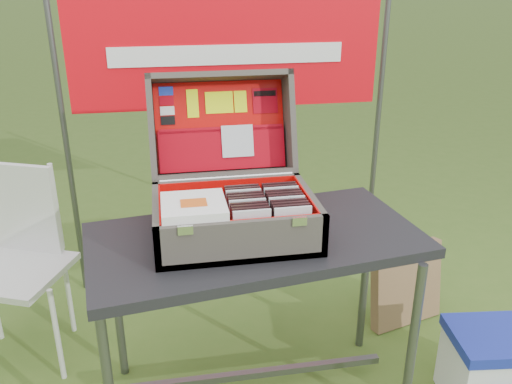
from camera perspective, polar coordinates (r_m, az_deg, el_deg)
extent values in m
cube|color=black|center=(2.06, -0.07, -5.07)|extent=(1.32, 0.78, 0.04)
cylinder|color=#59595B|center=(2.22, 16.10, -15.57)|extent=(0.04, 0.04, 0.74)
cylinder|color=#59595B|center=(2.46, -14.41, -11.36)|extent=(0.04, 0.04, 0.74)
cylinder|color=#59595B|center=(2.60, 11.38, -9.04)|extent=(0.04, 0.04, 0.74)
cube|color=#59595B|center=(2.42, -0.06, -18.57)|extent=(1.09, 0.03, 0.03)
cube|color=#5D564B|center=(2.03, -2.22, -4.44)|extent=(0.59, 0.42, 0.02)
cube|color=#5D564B|center=(1.82, -1.37, -5.35)|extent=(0.59, 0.02, 0.16)
cube|color=#5D564B|center=(2.18, -2.98, -0.51)|extent=(0.59, 0.02, 0.16)
cube|color=#5D564B|center=(1.99, -10.39, -3.29)|extent=(0.02, 0.42, 0.16)
cube|color=#5D564B|center=(2.06, 5.61, -2.11)|extent=(0.02, 0.42, 0.16)
cube|color=red|center=(2.02, -2.23, -4.07)|extent=(0.54, 0.38, 0.01)
cube|color=silver|center=(1.77, -7.44, -4.00)|extent=(0.05, 0.01, 0.03)
cube|color=silver|center=(1.82, 4.60, -3.08)|extent=(0.05, 0.01, 0.03)
cylinder|color=silver|center=(2.16, -3.07, 1.53)|extent=(0.53, 0.02, 0.02)
cube|color=#5D564B|center=(2.31, -3.80, 6.92)|extent=(0.59, 0.15, 0.41)
cube|color=#5D564B|center=(2.26, -3.93, 12.06)|extent=(0.59, 0.16, 0.07)
cube|color=#5D564B|center=(2.24, -3.31, 1.92)|extent=(0.59, 0.16, 0.07)
cube|color=#5D564B|center=(2.23, -10.93, 6.55)|extent=(0.02, 0.28, 0.45)
cube|color=#5D564B|center=(2.29, 3.51, 7.34)|extent=(0.02, 0.28, 0.45)
cube|color=red|center=(2.29, -3.76, 6.94)|extent=(0.54, 0.12, 0.35)
cube|color=red|center=(1.83, -1.44, -4.82)|extent=(0.54, 0.01, 0.14)
cube|color=red|center=(2.16, -2.94, -0.38)|extent=(0.54, 0.01, 0.14)
cube|color=red|center=(1.98, -9.99, -2.96)|extent=(0.01, 0.38, 0.14)
cube|color=red|center=(2.05, 5.23, -1.85)|extent=(0.01, 0.38, 0.14)
cube|color=#9D010E|center=(2.27, -3.56, 4.49)|extent=(0.52, 0.08, 0.17)
cube|color=#9D010E|center=(2.27, -3.67, 6.62)|extent=(0.51, 0.03, 0.03)
cube|color=silver|center=(2.26, -1.96, 5.39)|extent=(0.13, 0.05, 0.13)
cube|color=#1933B2|center=(2.29, -9.46, 10.43)|extent=(0.06, 0.01, 0.04)
cube|color=#A9000E|center=(2.28, -9.39, 9.44)|extent=(0.06, 0.01, 0.04)
cube|color=white|center=(2.28, -9.32, 8.44)|extent=(0.06, 0.01, 0.04)
cube|color=black|center=(2.28, -9.25, 7.44)|extent=(0.06, 0.01, 0.04)
cube|color=#E4FB0A|center=(2.29, -6.69, 9.23)|extent=(0.05, 0.04, 0.11)
cube|color=#E4FB0A|center=(2.29, -3.89, 9.38)|extent=(0.12, 0.03, 0.09)
cube|color=#E4FB0A|center=(2.31, -1.65, 9.49)|extent=(0.05, 0.03, 0.09)
cube|color=#A9000E|center=(2.32, 0.96, 9.59)|extent=(0.11, 0.04, 0.10)
cube|color=black|center=(2.33, 0.92, 10.33)|extent=(0.09, 0.01, 0.02)
cube|color=silver|center=(1.85, -0.42, -4.05)|extent=(0.13, 0.01, 0.15)
cube|color=black|center=(1.87, -0.54, -3.74)|extent=(0.13, 0.01, 0.15)
cube|color=black|center=(1.89, -0.66, -3.43)|extent=(0.13, 0.01, 0.15)
cube|color=black|center=(1.91, -0.77, -3.13)|extent=(0.13, 0.01, 0.15)
cube|color=silver|center=(1.93, -0.89, -2.84)|extent=(0.13, 0.01, 0.15)
cube|color=black|center=(1.95, -1.00, -2.55)|extent=(0.13, 0.01, 0.15)
cube|color=black|center=(1.97, -1.10, -2.27)|extent=(0.13, 0.01, 0.15)
cube|color=black|center=(2.00, -1.21, -1.99)|extent=(0.13, 0.01, 0.15)
cube|color=silver|center=(2.02, -1.31, -1.72)|extent=(0.13, 0.01, 0.15)
cube|color=black|center=(2.04, -1.41, -1.46)|extent=(0.13, 0.01, 0.15)
cube|color=black|center=(2.06, -1.51, -1.20)|extent=(0.13, 0.01, 0.15)
cube|color=silver|center=(1.88, 3.88, -3.70)|extent=(0.13, 0.01, 0.15)
cube|color=black|center=(1.90, 3.71, -3.39)|extent=(0.13, 0.01, 0.15)
cube|color=black|center=(1.92, 3.55, -3.10)|extent=(0.13, 0.01, 0.15)
cube|color=black|center=(1.94, 3.39, -2.80)|extent=(0.13, 0.01, 0.15)
cube|color=silver|center=(1.96, 3.23, -2.52)|extent=(0.13, 0.01, 0.15)
cube|color=black|center=(1.98, 3.08, -2.24)|extent=(0.13, 0.01, 0.15)
cube|color=black|center=(2.00, 2.93, -1.96)|extent=(0.13, 0.01, 0.15)
cube|color=black|center=(2.02, 2.78, -1.70)|extent=(0.13, 0.01, 0.15)
cube|color=silver|center=(2.04, 2.64, -1.43)|extent=(0.13, 0.01, 0.15)
cube|color=black|center=(2.06, 2.50, -1.17)|extent=(0.13, 0.01, 0.15)
cube|color=black|center=(2.08, 2.36, -0.92)|extent=(0.13, 0.01, 0.15)
cube|color=white|center=(1.88, -6.57, -1.81)|extent=(0.22, 0.22, 0.00)
cube|color=white|center=(1.88, -6.57, -1.67)|extent=(0.22, 0.22, 0.00)
cube|color=white|center=(1.88, -6.58, -1.54)|extent=(0.22, 0.22, 0.00)
cube|color=white|center=(1.88, -6.59, -1.40)|extent=(0.22, 0.22, 0.00)
cube|color=white|center=(1.87, -6.59, -1.26)|extent=(0.22, 0.22, 0.00)
cube|color=white|center=(1.87, -6.60, -1.12)|extent=(0.22, 0.22, 0.00)
cube|color=#D85919|center=(1.86, -6.58, -1.13)|extent=(0.09, 0.07, 0.00)
cube|color=white|center=(2.57, 23.80, -17.01)|extent=(0.41, 0.32, 0.30)
cube|color=#1A2898|center=(2.47, 24.45, -13.85)|extent=(0.43, 0.35, 0.05)
cube|color=silver|center=(2.65, -24.04, -7.73)|extent=(0.54, 0.54, 0.03)
cube|color=silver|center=(2.72, -23.93, -1.55)|extent=(0.39, 0.19, 0.43)
cylinder|color=silver|center=(2.58, -20.20, -13.97)|extent=(0.02, 0.02, 0.46)
cylinder|color=silver|center=(2.87, -19.15, -9.87)|extent=(0.02, 0.02, 0.46)
cylinder|color=silver|center=(2.69, -20.29, -1.53)|extent=(0.02, 0.02, 0.43)
cube|color=#976E45|center=(2.91, 15.53, -9.39)|extent=(0.42, 0.22, 0.43)
cylinder|color=#59595B|center=(2.98, -19.30, 4.51)|extent=(0.03, 0.03, 1.70)
cylinder|color=#59595B|center=(3.18, 12.61, 6.31)|extent=(0.03, 0.03, 1.70)
cube|color=red|center=(2.86, -3.00, 14.27)|extent=(1.60, 0.02, 0.55)
cube|color=white|center=(2.84, -2.97, 14.24)|extent=(1.20, 0.00, 0.10)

